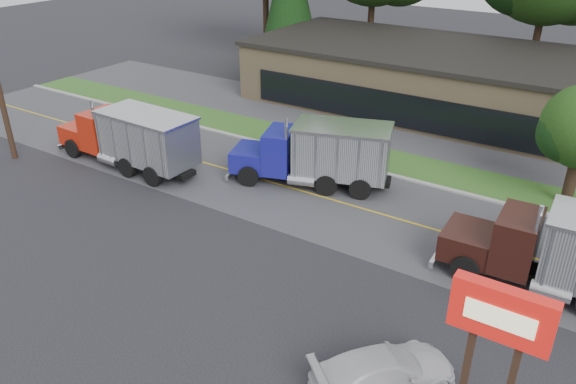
# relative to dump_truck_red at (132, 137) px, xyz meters

# --- Properties ---
(ground) EXTENTS (140.00, 140.00, 0.00)m
(ground) POSITION_rel_dump_truck_red_xyz_m (11.14, -6.49, -1.81)
(ground) COLOR #333338
(ground) RESTS_ON ground
(road) EXTENTS (60.00, 8.00, 0.02)m
(road) POSITION_rel_dump_truck_red_xyz_m (11.14, 2.51, -1.81)
(road) COLOR #5B5B60
(road) RESTS_ON ground
(center_line) EXTENTS (60.00, 0.12, 0.01)m
(center_line) POSITION_rel_dump_truck_red_xyz_m (11.14, 2.51, -1.81)
(center_line) COLOR gold
(center_line) RESTS_ON ground
(curb) EXTENTS (60.00, 0.30, 0.12)m
(curb) POSITION_rel_dump_truck_red_xyz_m (11.14, 6.71, -1.81)
(curb) COLOR #9E9E99
(curb) RESTS_ON ground
(grass_verge) EXTENTS (60.00, 3.40, 0.03)m
(grass_verge) POSITION_rel_dump_truck_red_xyz_m (11.14, 8.51, -1.81)
(grass_verge) COLOR #2A521C
(grass_verge) RESTS_ON ground
(far_parking) EXTENTS (60.00, 7.00, 0.02)m
(far_parking) POSITION_rel_dump_truck_red_xyz_m (11.14, 13.51, -1.81)
(far_parking) COLOR #5B5B60
(far_parking) RESTS_ON ground
(strip_mall) EXTENTS (32.00, 12.00, 4.00)m
(strip_mall) POSITION_rel_dump_truck_red_xyz_m (13.14, 19.51, 0.19)
(strip_mall) COLOR tan
(strip_mall) RESTS_ON ground
(dump_truck_red) EXTENTS (9.50, 2.88, 3.36)m
(dump_truck_red) POSITION_rel_dump_truck_red_xyz_m (0.00, 0.00, 0.00)
(dump_truck_red) COLOR black
(dump_truck_red) RESTS_ON ground
(dump_truck_blue) EXTENTS (8.58, 4.94, 3.36)m
(dump_truck_blue) POSITION_rel_dump_truck_red_xyz_m (9.80, 3.72, -0.00)
(dump_truck_blue) COLOR black
(dump_truck_blue) RESTS_ON ground
(rally_car) EXTENTS (4.29, 4.66, 1.31)m
(rally_car) POSITION_rel_dump_truck_red_xyz_m (18.55, -7.41, -1.15)
(rally_car) COLOR silver
(rally_car) RESTS_ON ground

